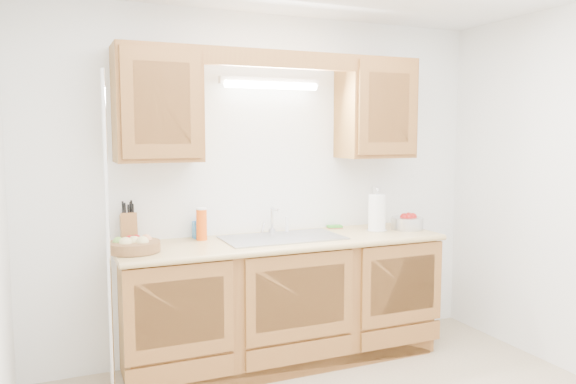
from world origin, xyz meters
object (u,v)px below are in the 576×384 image
knife_block (129,228)px  paper_towel (377,213)px  fruit_basket (134,245)px  apple_bowl (407,222)px

knife_block → paper_towel: size_ratio=0.92×
fruit_basket → paper_towel: size_ratio=1.06×
paper_towel → apple_bowl: (0.26, -0.02, -0.08)m
knife_block → fruit_basket: bearing=-88.5°
fruit_basket → knife_block: bearing=89.1°
fruit_basket → apple_bowl: apple_bowl is taller
fruit_basket → knife_block: size_ratio=1.14×
apple_bowl → paper_towel: bearing=176.3°
paper_towel → apple_bowl: size_ratio=1.09×
knife_block → apple_bowl: size_ratio=1.01×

